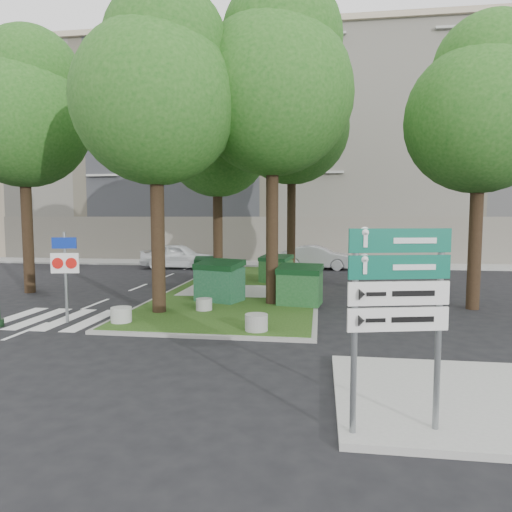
% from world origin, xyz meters
% --- Properties ---
extents(ground, '(120.00, 120.00, 0.00)m').
position_xyz_m(ground, '(0.00, 0.00, 0.00)').
color(ground, black).
rests_on(ground, ground).
extents(median_island, '(6.00, 16.00, 0.12)m').
position_xyz_m(median_island, '(0.50, 8.00, 0.06)').
color(median_island, '#1D3F12').
rests_on(median_island, ground).
extents(median_kerb, '(6.30, 16.30, 0.10)m').
position_xyz_m(median_kerb, '(0.50, 8.00, 0.05)').
color(median_kerb, gray).
rests_on(median_kerb, ground).
extents(sidewalk_corner, '(5.00, 4.00, 0.12)m').
position_xyz_m(sidewalk_corner, '(6.50, -3.50, 0.06)').
color(sidewalk_corner, '#999993').
rests_on(sidewalk_corner, ground).
extents(building_sidewalk, '(42.00, 3.00, 0.12)m').
position_xyz_m(building_sidewalk, '(0.00, 18.50, 0.06)').
color(building_sidewalk, '#999993').
rests_on(building_sidewalk, ground).
extents(zebra_crossing, '(5.00, 3.00, 0.01)m').
position_xyz_m(zebra_crossing, '(-3.75, 1.50, 0.01)').
color(zebra_crossing, silver).
rests_on(zebra_crossing, ground).
extents(apartment_building, '(41.00, 12.00, 16.00)m').
position_xyz_m(apartment_building, '(0.00, 26.00, 8.00)').
color(apartment_building, tan).
rests_on(apartment_building, ground).
extents(tree_median_near_left, '(5.20, 5.20, 10.53)m').
position_xyz_m(tree_median_near_left, '(-1.41, 2.56, 7.32)').
color(tree_median_near_left, black).
rests_on(tree_median_near_left, ground).
extents(tree_median_near_right, '(5.60, 5.60, 11.46)m').
position_xyz_m(tree_median_near_right, '(2.09, 4.56, 7.99)').
color(tree_median_near_right, black).
rests_on(tree_median_near_right, ground).
extents(tree_median_mid, '(4.80, 4.80, 9.99)m').
position_xyz_m(tree_median_mid, '(-0.91, 9.06, 6.98)').
color(tree_median_mid, black).
rests_on(tree_median_mid, ground).
extents(tree_median_far, '(5.80, 5.80, 11.93)m').
position_xyz_m(tree_median_far, '(2.29, 12.06, 8.32)').
color(tree_median_far, black).
rests_on(tree_median_far, ground).
extents(tree_street_left, '(5.40, 5.40, 11.00)m').
position_xyz_m(tree_street_left, '(-8.41, 6.06, 7.65)').
color(tree_street_left, black).
rests_on(tree_street_left, ground).
extents(tree_street_right, '(5.00, 5.00, 10.06)m').
position_xyz_m(tree_street_right, '(9.09, 5.06, 6.98)').
color(tree_street_right, black).
rests_on(tree_street_right, ground).
extents(dumpster_a, '(1.43, 1.12, 1.20)m').
position_xyz_m(dumpster_a, '(-1.57, 9.39, 0.70)').
color(dumpster_a, '#0E340F').
rests_on(dumpster_a, median_island).
extents(dumpster_b, '(1.93, 1.63, 1.52)m').
position_xyz_m(dumpster_b, '(0.03, 4.68, 0.85)').
color(dumpster_b, '#134226').
rests_on(dumpster_b, median_island).
extents(dumpster_c, '(1.68, 1.45, 1.31)m').
position_xyz_m(dumpster_c, '(1.63, 9.66, 0.75)').
color(dumpster_c, '#103811').
rests_on(dumpster_c, median_island).
extents(dumpster_d, '(1.68, 1.29, 1.43)m').
position_xyz_m(dumpster_d, '(3.00, 4.37, 0.81)').
color(dumpster_d, '#144119').
rests_on(dumpster_d, median_island).
extents(bollard_left, '(0.61, 0.61, 0.43)m').
position_xyz_m(bollard_left, '(-2.10, 0.94, 0.34)').
color(bollard_left, '#A2A39E').
rests_on(bollard_left, median_island).
extents(bollard_right, '(0.63, 0.63, 0.45)m').
position_xyz_m(bollard_right, '(2.00, 0.50, 0.34)').
color(bollard_right, gray).
rests_on(bollard_right, median_island).
extents(bollard_mid, '(0.54, 0.54, 0.38)m').
position_xyz_m(bollard_mid, '(-0.11, 2.96, 0.31)').
color(bollard_mid, gray).
rests_on(bollard_mid, median_island).
extents(litter_bin, '(0.42, 0.42, 0.74)m').
position_xyz_m(litter_bin, '(3.20, 8.59, 0.49)').
color(litter_bin, yellow).
rests_on(litter_bin, median_island).
extents(traffic_sign_pole, '(0.82, 0.21, 2.77)m').
position_xyz_m(traffic_sign_pole, '(-3.92, 1.12, 1.78)').
color(traffic_sign_pole, slate).
rests_on(traffic_sign_pole, ground).
extents(directional_sign, '(1.44, 0.39, 2.95)m').
position_xyz_m(directional_sign, '(4.81, -5.00, 2.08)').
color(directional_sign, slate).
rests_on(directional_sign, sidewalk_corner).
extents(car_white, '(4.59, 1.87, 1.56)m').
position_xyz_m(car_white, '(-5.00, 15.50, 0.78)').
color(car_white, white).
rests_on(car_white, ground).
extents(car_silver, '(4.52, 1.98, 1.44)m').
position_xyz_m(car_silver, '(3.51, 16.45, 0.72)').
color(car_silver, '#989AA0').
rests_on(car_silver, ground).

